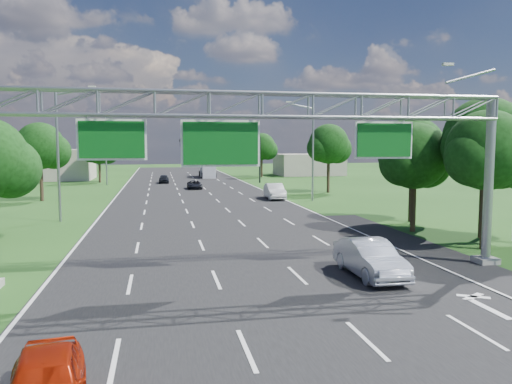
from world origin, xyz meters
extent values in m
plane|color=#1C4414|center=(0.00, 30.00, 0.00)|extent=(220.00, 220.00, 0.00)
cube|color=black|center=(0.00, 30.00, 0.00)|extent=(18.00, 180.00, 0.02)
cube|color=black|center=(10.20, 14.00, 0.00)|extent=(3.00, 30.00, 0.02)
cube|color=gray|center=(11.50, 12.00, 0.15)|extent=(1.00, 1.00, 0.30)
cylinder|color=gray|center=(11.50, 12.00, 4.00)|extent=(0.44, 0.44, 8.00)
cylinder|color=gray|center=(10.30, 12.00, 9.00)|extent=(2.54, 0.12, 0.79)
cube|color=beige|center=(9.10, 12.00, 9.50)|extent=(0.50, 0.22, 0.12)
cube|color=white|center=(-6.00, 11.98, 6.00)|extent=(2.80, 0.05, 1.70)
cube|color=#0A5216|center=(-6.00, 11.92, 6.00)|extent=(2.62, 0.05, 1.52)
cube|color=white|center=(-1.50, 11.98, 5.85)|extent=(3.40, 0.05, 2.00)
cube|color=#0A5216|center=(-1.50, 11.92, 5.85)|extent=(3.22, 0.05, 1.82)
cube|color=white|center=(6.00, 11.98, 6.00)|extent=(2.80, 0.05, 1.70)
cube|color=#0A5216|center=(6.00, 11.92, 6.00)|extent=(2.62, 0.05, 1.52)
cylinder|color=black|center=(11.00, 65.00, 3.50)|extent=(0.24, 0.24, 7.00)
cylinder|color=black|center=(5.00, 65.00, 6.60)|extent=(12.00, 0.18, 0.18)
imported|color=black|center=(-1.00, 65.00, 6.05)|extent=(0.18, 0.22, 1.10)
imported|color=black|center=(4.00, 65.00, 6.05)|extent=(0.18, 0.22, 1.10)
imported|color=black|center=(9.00, 65.00, 6.05)|extent=(0.18, 0.22, 1.10)
cylinder|color=gray|center=(-11.50, 30.00, 5.00)|extent=(0.20, 0.20, 10.00)
cylinder|color=gray|center=(-10.20, 30.00, 9.70)|extent=(2.78, 0.12, 0.60)
cube|color=beige|center=(-8.90, 30.00, 10.10)|extent=(0.55, 0.22, 0.12)
cylinder|color=gray|center=(-11.50, 65.00, 5.00)|extent=(0.20, 0.20, 10.00)
cylinder|color=gray|center=(-10.20, 65.00, 9.70)|extent=(2.78, 0.12, 0.60)
cube|color=beige|center=(-8.90, 65.00, 10.10)|extent=(0.55, 0.22, 0.12)
cylinder|color=gray|center=(11.50, 40.00, 5.00)|extent=(0.20, 0.20, 10.00)
cylinder|color=gray|center=(10.20, 40.00, 9.70)|extent=(2.78, 0.12, 0.60)
cube|color=beige|center=(8.90, 40.00, 10.10)|extent=(0.55, 0.22, 0.12)
cylinder|color=#2D2116|center=(13.50, 15.00, 1.87)|extent=(0.36, 0.36, 3.74)
sphere|color=black|center=(13.50, 15.00, 5.50)|extent=(4.40, 4.40, 4.40)
sphere|color=black|center=(14.60, 15.40, 4.95)|extent=(3.30, 3.30, 3.30)
sphere|color=black|center=(12.51, 14.70, 5.06)|extent=(3.08, 3.08, 3.08)
cylinder|color=#2D2116|center=(15.50, 18.00, 2.09)|extent=(0.36, 0.36, 4.18)
sphere|color=black|center=(15.50, 18.00, 6.18)|extent=(5.00, 5.00, 5.00)
sphere|color=black|center=(16.75, 18.40, 5.55)|extent=(3.75, 3.75, 3.75)
sphere|color=black|center=(14.38, 17.70, 5.68)|extent=(3.50, 3.50, 3.50)
cylinder|color=#2D2116|center=(12.50, 21.00, 1.65)|extent=(0.36, 0.36, 3.30)
sphere|color=black|center=(12.50, 21.00, 5.06)|extent=(4.40, 4.40, 4.40)
sphere|color=black|center=(13.60, 21.40, 4.51)|extent=(3.30, 3.30, 3.30)
sphere|color=black|center=(11.51, 20.70, 4.62)|extent=(3.08, 3.08, 3.08)
cylinder|color=#2D2116|center=(14.50, 25.00, 1.76)|extent=(0.36, 0.36, 3.52)
sphere|color=black|center=(14.50, 25.00, 5.44)|extent=(4.80, 4.80, 4.80)
sphere|color=black|center=(15.70, 25.40, 4.84)|extent=(3.60, 3.60, 3.60)
sphere|color=black|center=(13.42, 24.70, 4.96)|extent=(3.36, 3.36, 3.36)
sphere|color=black|center=(-12.80, 22.40, 4.40)|extent=(3.60, 3.60, 3.60)
cylinder|color=#2D2116|center=(-16.00, 45.00, 1.87)|extent=(0.36, 0.36, 3.74)
sphere|color=black|center=(-16.00, 45.00, 5.66)|extent=(4.80, 4.80, 4.80)
sphere|color=black|center=(-14.80, 45.40, 5.06)|extent=(3.60, 3.60, 3.60)
sphere|color=black|center=(-17.08, 44.70, 5.18)|extent=(3.36, 3.36, 3.36)
cylinder|color=#2D2116|center=(-13.00, 70.00, 1.65)|extent=(0.36, 0.36, 3.30)
sphere|color=black|center=(-13.00, 70.00, 5.22)|extent=(4.80, 4.80, 4.80)
sphere|color=black|center=(-11.80, 70.40, 4.62)|extent=(3.60, 3.60, 3.60)
sphere|color=black|center=(-14.08, 69.70, 4.74)|extent=(3.36, 3.36, 3.36)
cylinder|color=#2D2116|center=(16.00, 48.00, 1.98)|extent=(0.36, 0.36, 3.96)
sphere|color=black|center=(16.00, 48.00, 5.88)|extent=(4.80, 4.80, 4.80)
sphere|color=black|center=(17.20, 48.40, 5.28)|extent=(3.60, 3.60, 3.60)
sphere|color=black|center=(14.92, 47.70, 5.40)|extent=(3.36, 3.36, 3.36)
cylinder|color=#2D2116|center=(14.00, 78.00, 1.76)|extent=(0.36, 0.36, 3.52)
sphere|color=black|center=(14.00, 78.00, 5.44)|extent=(4.80, 4.80, 4.80)
sphere|color=black|center=(15.20, 78.40, 4.84)|extent=(3.60, 3.60, 3.60)
sphere|color=black|center=(12.92, 77.70, 4.96)|extent=(3.36, 3.36, 3.36)
cube|color=#A59B8A|center=(-22.00, 78.00, 2.50)|extent=(14.00, 10.00, 5.00)
cube|color=#A59B8A|center=(24.00, 82.00, 2.00)|extent=(12.00, 9.00, 4.00)
imported|color=silver|center=(4.94, 10.84, 0.80)|extent=(1.73, 4.89, 1.61)
imported|color=black|center=(0.45, 55.95, 0.55)|extent=(1.82, 3.94, 1.09)
imported|color=black|center=(-3.38, 66.85, 0.63)|extent=(1.60, 3.76, 1.27)
imported|color=silver|center=(8.00, 42.28, 0.82)|extent=(2.01, 5.06, 1.64)
cube|color=silver|center=(4.39, 80.34, 1.64)|extent=(2.82, 6.12, 2.98)
cube|color=silver|center=(4.39, 76.17, 1.09)|extent=(2.44, 2.35, 2.19)
cylinder|color=black|center=(3.30, 76.37, 0.50)|extent=(0.35, 0.99, 0.99)
cylinder|color=black|center=(5.49, 76.37, 0.50)|extent=(0.35, 0.99, 0.99)
cylinder|color=black|center=(3.30, 82.33, 0.50)|extent=(0.35, 0.99, 0.99)
cylinder|color=black|center=(5.49, 82.33, 0.50)|extent=(0.35, 0.99, 0.99)
camera|label=1|loc=(-4.14, -9.38, 5.80)|focal=35.00mm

